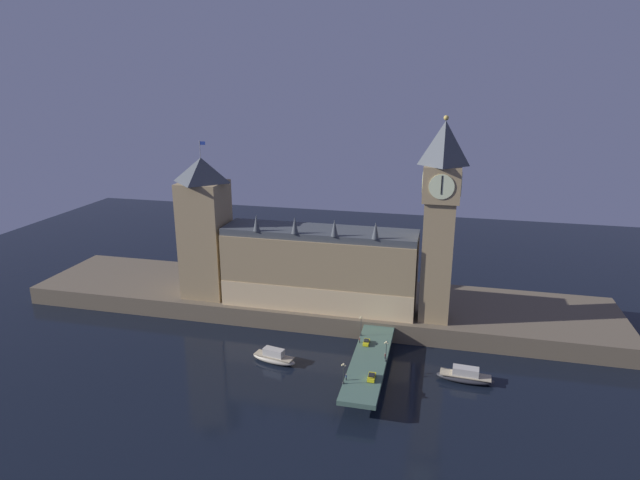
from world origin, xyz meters
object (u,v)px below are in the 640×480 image
(pedestrian_mid_walk, at_px, (385,356))
(boat_upstream, at_px, (274,357))
(car_southbound_lead, at_px, (372,377))
(boat_downstream, at_px, (465,376))
(pedestrian_far_rail, at_px, (360,340))
(car_northbound_lead, at_px, (366,342))
(pedestrian_near_rail, at_px, (346,377))
(street_lamp_near, at_px, (344,371))
(victoria_tower, at_px, (205,227))
(street_lamp_mid, at_px, (386,349))
(clock_tower, at_px, (440,216))
(street_lamp_far, at_px, (361,324))

(pedestrian_mid_walk, relative_size, boat_upstream, 0.12)
(car_southbound_lead, relative_size, boat_downstream, 0.25)
(car_southbound_lead, height_order, boat_upstream, car_southbound_lead)
(boat_downstream, bearing_deg, pedestrian_far_rail, 169.77)
(car_southbound_lead, height_order, pedestrian_far_rail, pedestrian_far_rail)
(car_northbound_lead, bearing_deg, pedestrian_near_rail, -95.84)
(car_northbound_lead, relative_size, pedestrian_near_rail, 2.13)
(street_lamp_near, bearing_deg, pedestrian_far_rail, 89.06)
(pedestrian_far_rail, height_order, boat_upstream, pedestrian_far_rail)
(victoria_tower, relative_size, pedestrian_near_rail, 31.31)
(street_lamp_mid, relative_size, boat_downstream, 0.39)
(clock_tower, relative_size, pedestrian_near_rail, 36.76)
(car_northbound_lead, bearing_deg, pedestrian_mid_walk, -48.80)
(boat_upstream, bearing_deg, pedestrian_near_rail, -28.92)
(street_lamp_mid, bearing_deg, car_northbound_lead, 127.67)
(car_southbound_lead, relative_size, pedestrian_far_rail, 2.28)
(street_lamp_far, distance_m, boat_downstream, 35.53)
(car_northbound_lead, bearing_deg, street_lamp_mid, -52.33)
(pedestrian_near_rail, height_order, pedestrian_mid_walk, pedestrian_near_rail)
(boat_upstream, bearing_deg, boat_downstream, 2.46)
(street_lamp_mid, bearing_deg, pedestrian_near_rail, -126.39)
(car_northbound_lead, height_order, pedestrian_mid_walk, pedestrian_mid_walk)
(pedestrian_far_rail, bearing_deg, car_northbound_lead, -11.88)
(street_lamp_near, xyz_separation_m, street_lamp_mid, (9.81, 14.72, 0.20))
(clock_tower, relative_size, boat_downstream, 4.04)
(car_southbound_lead, xyz_separation_m, pedestrian_near_rail, (-6.75, -2.02, 0.24))
(clock_tower, distance_m, pedestrian_mid_walk, 48.48)
(pedestrian_mid_walk, distance_m, pedestrian_far_rail, 12.17)
(pedestrian_far_rail, distance_m, street_lamp_near, 24.64)
(pedestrian_mid_walk, height_order, boat_upstream, pedestrian_mid_walk)
(pedestrian_far_rail, height_order, street_lamp_mid, street_lamp_mid)
(clock_tower, height_order, car_southbound_lead, clock_tower)
(pedestrian_far_rail, height_order, street_lamp_near, street_lamp_near)
(pedestrian_near_rail, height_order, street_lamp_far, street_lamp_far)
(clock_tower, bearing_deg, victoria_tower, 178.03)
(pedestrian_near_rail, distance_m, street_lamp_near, 3.54)
(street_lamp_mid, height_order, boat_upstream, street_lamp_mid)
(street_lamp_mid, bearing_deg, boat_upstream, 177.72)
(car_southbound_lead, bearing_deg, car_northbound_lead, 102.69)
(victoria_tower, bearing_deg, clock_tower, -1.97)
(pedestrian_near_rail, bearing_deg, victoria_tower, 142.92)
(car_southbound_lead, distance_m, street_lamp_far, 26.67)
(victoria_tower, height_order, street_lamp_near, victoria_tower)
(boat_upstream, xyz_separation_m, boat_downstream, (58.05, 2.49, -0.06))
(clock_tower, xyz_separation_m, car_southbound_lead, (-15.13, -42.15, -36.17))
(boat_downstream, bearing_deg, street_lamp_near, -150.45)
(car_northbound_lead, xyz_separation_m, street_lamp_far, (-2.65, 5.45, 3.49))
(clock_tower, relative_size, pedestrian_far_rail, 37.42)
(pedestrian_mid_walk, distance_m, boat_upstream, 34.98)
(car_northbound_lead, bearing_deg, car_southbound_lead, -77.31)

